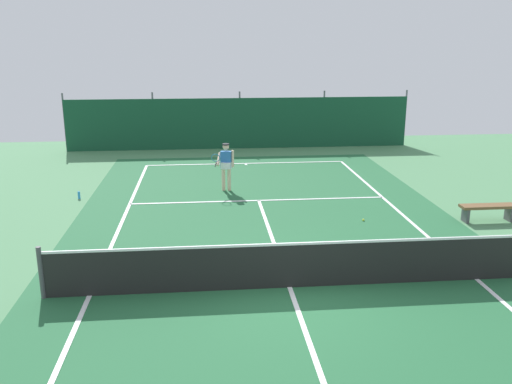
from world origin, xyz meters
The scene contains 9 objects.
ground_plane centered at (0.00, 0.00, 0.00)m, with size 36.00×36.00×0.00m, color #4C8456.
court_surface centered at (0.00, 0.00, 0.00)m, with size 11.02×26.60×0.01m.
tennis_net centered at (0.00, 0.00, 0.51)m, with size 10.12×0.10×1.10m.
back_fence centered at (0.00, 15.78, 0.67)m, with size 16.30×0.98×2.70m.
tennis_player centered at (-0.99, 7.75, 0.96)m, with size 0.79×0.69×1.64m.
tennis_ball_near_player centered at (2.79, 4.08, 0.03)m, with size 0.07×0.07×0.07m, color #CCDB33.
parked_car centered at (-0.62, 17.98, 0.84)m, with size 2.43×4.40×1.68m.
courtside_bench centered at (6.31, 3.73, 0.37)m, with size 1.60×0.40×0.49m.
water_bottle centered at (-5.84, 7.20, 0.12)m, with size 0.08×0.08×0.24m, color #338CD8.
Camera 1 is at (-1.70, -10.27, 5.01)m, focal length 37.92 mm.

